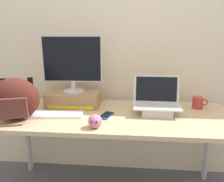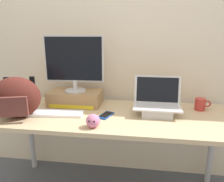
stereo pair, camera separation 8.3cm
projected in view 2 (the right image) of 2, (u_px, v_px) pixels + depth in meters
back_wall at (119, 37)px, 1.91m from camera, size 7.00×0.10×2.60m
desk at (112, 123)px, 1.65m from camera, size 1.82×0.70×0.74m
toner_box_yellow at (76, 98)px, 1.83m from camera, size 0.44×0.26×0.12m
desktop_monitor at (74, 62)px, 1.75m from camera, size 0.49×0.18×0.46m
open_laptop at (157, 107)px, 1.60m from camera, size 0.35×0.22×0.28m
external_keyboard at (56, 113)px, 1.61m from camera, size 0.42×0.17×0.02m
messenger_backpack at (16, 98)px, 1.52m from camera, size 0.38×0.31×0.30m
coffee_mug at (200, 104)px, 1.70m from camera, size 0.12×0.08×0.10m
cell_phone at (106, 115)px, 1.58m from camera, size 0.11×0.16×0.01m
plush_toy at (93, 121)px, 1.38m from camera, size 0.09×0.09×0.09m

